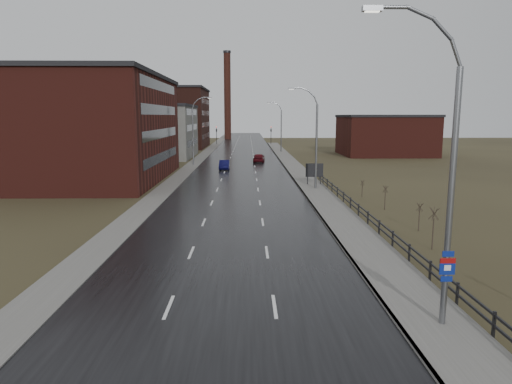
{
  "coord_description": "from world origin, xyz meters",
  "views": [
    {
      "loc": [
        1.15,
        -14.75,
        8.25
      ],
      "look_at": [
        1.72,
        16.65,
        3.0
      ],
      "focal_mm": 32.0,
      "sensor_mm": 36.0,
      "label": 1
    }
  ],
  "objects_px": {
    "car_near": "(224,165)",
    "billboard": "(314,171)",
    "car_far": "(259,158)",
    "streetlight_main": "(444,175)"
  },
  "relations": [
    {
      "from": "billboard",
      "to": "car_far",
      "type": "distance_m",
      "value": 28.32
    },
    {
      "from": "billboard",
      "to": "car_near",
      "type": "height_order",
      "value": "billboard"
    },
    {
      "from": "streetlight_main",
      "to": "billboard",
      "type": "distance_m",
      "value": 37.42
    },
    {
      "from": "car_far",
      "to": "billboard",
      "type": "bearing_deg",
      "value": 107.27
    },
    {
      "from": "car_near",
      "to": "car_far",
      "type": "bearing_deg",
      "value": 63.12
    },
    {
      "from": "streetlight_main",
      "to": "billboard",
      "type": "height_order",
      "value": "streetlight_main"
    },
    {
      "from": "car_near",
      "to": "billboard",
      "type": "bearing_deg",
      "value": -55.13
    },
    {
      "from": "car_far",
      "to": "car_near",
      "type": "bearing_deg",
      "value": 68.54
    },
    {
      "from": "car_far",
      "to": "streetlight_main",
      "type": "bearing_deg",
      "value": 99.82
    },
    {
      "from": "billboard",
      "to": "car_near",
      "type": "xyz_separation_m",
      "value": [
        -11.57,
        16.43,
        -1.06
      ]
    }
  ]
}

